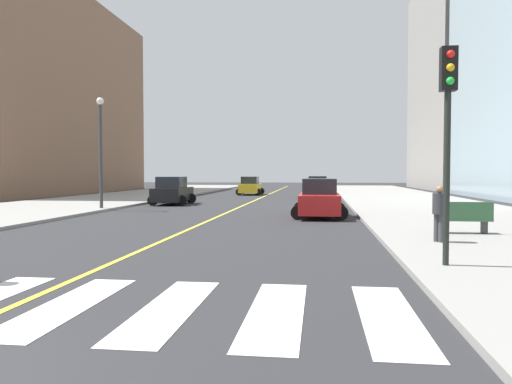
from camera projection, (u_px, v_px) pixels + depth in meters
name	position (u px, v px, depth m)	size (l,w,h in m)	color
sidewalk_kerb_east	(471.00, 220.00, 23.07)	(10.00, 120.00, 0.15)	gray
crosswalk_paint	(20.00, 303.00, 8.73)	(13.50, 4.00, 0.01)	silver
lane_divider_paint	(260.00, 198.00, 44.42)	(0.16, 80.00, 0.01)	yellow
parking_garage_concrete	(491.00, 82.00, 67.63)	(18.00, 24.00, 29.28)	gray
low_rise_brick_west	(24.00, 97.00, 55.42)	(16.00, 32.00, 21.36)	brown
car_red_nearest	(319.00, 199.00, 25.36)	(2.77, 4.43, 1.98)	red
car_yellow_second	(250.00, 186.00, 51.01)	(2.62, 4.20, 1.88)	gold
car_black_third	(172.00, 191.00, 35.70)	(2.84, 4.50, 2.00)	black
car_green_fourth	(318.00, 187.00, 46.85)	(2.73, 4.36, 1.95)	#236B42
traffic_light_near_corner	(448.00, 113.00, 11.39)	(0.36, 0.41, 5.00)	black
park_bench	(465.00, 218.00, 17.49)	(1.80, 0.57, 1.12)	#33603D
pedestrian_waiting_east	(440.00, 211.00, 15.36)	(0.43, 0.43, 1.74)	#38383D
street_lamp	(101.00, 142.00, 29.88)	(0.44, 0.44, 6.62)	#38383D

